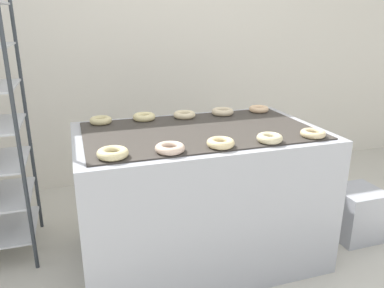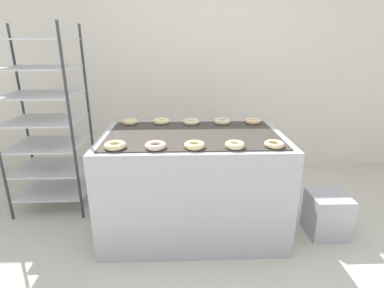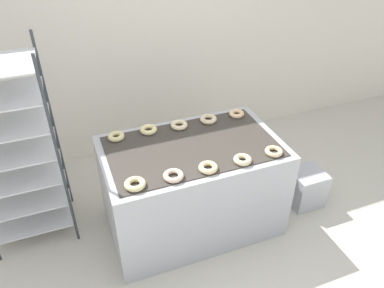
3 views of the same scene
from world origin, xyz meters
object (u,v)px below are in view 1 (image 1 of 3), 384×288
Objects in this scene: donut_far_left at (144,117)px; donut_near_center at (221,143)px; donut_far_leftmost at (101,120)px; glaze_bin at (356,213)px; donut_far_center at (185,115)px; fryer_machine at (199,195)px; donut_near_right at (270,138)px; donut_far_rightmost at (259,109)px; donut_near_rightmost at (313,133)px; donut_near_leftmost at (113,153)px; donut_near_left at (170,148)px; donut_far_right at (223,112)px.

donut_near_center is at bearing -67.88° from donut_far_left.
donut_far_leftmost is at bearing 129.79° from donut_near_center.
donut_far_center reaches higher than glaze_bin.
fryer_machine is 0.55m from donut_far_center.
donut_far_rightmost is at bearing 67.03° from donut_near_right.
donut_near_center is (-1.14, -0.19, 0.70)m from glaze_bin.
donut_near_rightmost is at bearing -162.14° from glaze_bin.
donut_far_rightmost is (0.83, -0.02, -0.00)m from donut_far_left.
glaze_bin is at bearing -7.20° from fryer_machine.
donut_near_leftmost is 0.55m from donut_near_center.
donut_far_leftmost is (-0.55, 0.33, 0.46)m from fryer_machine.
donut_near_left is 1.01× the size of donut_far_center.
donut_far_center is (-1.13, 0.46, 0.70)m from glaze_bin.
donut_far_leftmost is 0.28m from donut_far_left.
donut_near_leftmost is 0.28m from donut_near_left.
donut_far_leftmost is at bearing 89.99° from donut_near_leftmost.
donut_near_leftmost is at bearing -142.46° from donut_far_right.
donut_far_leftmost is (-1.12, 0.66, 0.00)m from donut_near_rightmost.
donut_far_leftmost is at bearing 178.91° from donut_far_right.
donut_near_left is 0.27m from donut_near_center.
donut_far_center is at bearing 48.93° from donut_near_leftmost.
donut_far_rightmost reaches higher than fryer_machine.
donut_far_center is at bearing 66.89° from donut_near_left.
donut_far_leftmost reaches higher than fryer_machine.
donut_far_left is (0.28, 0.01, -0.00)m from donut_far_leftmost.
donut_near_left reaches higher than donut_near_rightmost.
donut_near_right is 1.01× the size of donut_far_rightmost.
donut_near_center and donut_far_rightmost have the same top height.
donut_far_center is (0.28, -0.02, -0.00)m from donut_far_left.
donut_near_center reaches higher than donut_far_center.
fryer_machine is 0.80m from donut_near_rightmost.
donut_near_right reaches higher than donut_near_rightmost.
donut_near_center is at bearing -113.22° from donut_far_right.
donut_near_center is 1.04× the size of donut_near_right.
donut_far_rightmost is (0.56, 0.65, -0.00)m from donut_near_center.
glaze_bin is at bearing -15.72° from donut_far_leftmost.
donut_near_right is 1.01× the size of donut_far_leftmost.
donut_far_center reaches higher than donut_near_rightmost.
donut_far_right is (0.55, -0.02, 0.00)m from donut_far_left.
donut_near_left is 0.67m from donut_far_left.
fryer_machine is at bearing 149.97° from donut_near_rightmost.
donut_near_center is 0.57m from donut_near_rightmost.
donut_far_left is 0.97× the size of donut_far_right.
fryer_machine is 0.63m from donut_near_right.
donut_far_rightmost is (0.56, -0.00, 0.00)m from donut_far_center.
donut_near_leftmost and donut_far_left have the same top height.
donut_far_leftmost reaches higher than donut_near_left.
donut_near_center is at bearing -1.00° from donut_near_leftmost.
donut_far_right is at bearing 90.41° from donut_near_right.
donut_far_rightmost is at bearing 29.82° from donut_near_leftmost.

